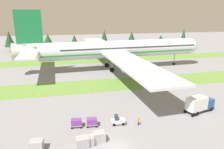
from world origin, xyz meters
TOP-DOWN VIEW (x-y plane):
  - ground_plane at (0.00, 0.00)m, footprint 400.00×400.00m
  - grass_strip_near at (0.00, 30.81)m, footprint 320.00×12.04m
  - grass_strip_far at (0.00, 66.89)m, footprint 320.00×12.04m
  - airliner at (11.33, 48.73)m, footprint 71.83×87.93m
  - baggage_tug at (1.91, 6.93)m, footprint 2.72×1.57m
  - cargo_dolly_lead at (-3.09, 7.45)m, footprint 2.34×1.72m
  - cargo_dolly_second at (-5.97, 7.76)m, footprint 2.34×1.72m
  - catering_truck at (20.51, 8.19)m, footprint 7.32×4.14m
  - ground_crew_marshaller at (5.66, 5.74)m, footprint 0.36×0.52m
  - uld_container_0 at (-12.48, 1.95)m, footprint 2.20×1.86m
  - uld_container_1 at (-5.43, 1.25)m, footprint 2.13×1.77m
  - uld_container_2 at (-2.62, 2.07)m, footprint 2.14×1.78m
  - uld_container_3 at (-4.56, 1.62)m, footprint 2.01×1.61m
  - taxiway_marker_0 at (-16.23, 26.79)m, footprint 0.44×0.44m
  - taxiway_marker_1 at (-1.00, 24.72)m, footprint 0.44×0.44m
  - taxiway_marker_2 at (-12.42, 24.81)m, footprint 0.44×0.44m
  - distant_tree_line at (-3.98, 100.49)m, footprint 147.00×10.64m

SIDE VIEW (x-z plane):
  - ground_plane at x=0.00m, z-range 0.00..0.00m
  - grass_strip_near at x=0.00m, z-range 0.00..0.01m
  - grass_strip_far at x=0.00m, z-range 0.00..0.01m
  - taxiway_marker_2 at x=-12.42m, z-range 0.00..0.46m
  - taxiway_marker_0 at x=-16.23m, z-range 0.00..0.52m
  - taxiway_marker_1 at x=-1.00m, z-range 0.00..0.55m
  - uld_container_3 at x=-4.56m, z-range 0.00..1.51m
  - baggage_tug at x=1.91m, z-range -0.17..1.80m
  - uld_container_1 at x=-5.43m, z-range 0.00..1.68m
  - uld_container_0 at x=-12.48m, z-range 0.00..1.74m
  - uld_container_2 at x=-2.62m, z-range 0.00..1.75m
  - cargo_dolly_lead at x=-3.09m, z-range 0.14..1.69m
  - cargo_dolly_second at x=-5.97m, z-range 0.14..1.69m
  - ground_crew_marshaller at x=5.66m, z-range 0.08..1.82m
  - catering_truck at x=20.51m, z-range 0.16..3.74m
  - distant_tree_line at x=-3.98m, z-range 0.74..12.81m
  - airliner at x=11.33m, z-range -3.14..18.97m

